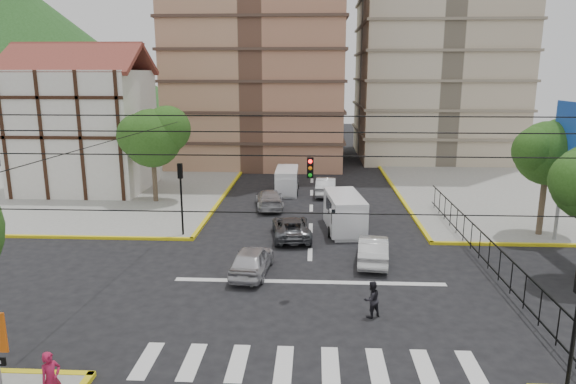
# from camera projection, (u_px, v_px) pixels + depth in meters

# --- Properties ---
(ground) EXTENTS (160.00, 160.00, 0.00)m
(ground) POSITION_uv_depth(u_px,v_px,m) (309.00, 292.00, 23.46)
(ground) COLOR black
(ground) RESTS_ON ground
(sidewalk_nw) EXTENTS (26.00, 26.00, 0.15)m
(sidewalk_nw) POSITION_uv_depth(u_px,v_px,m) (78.00, 189.00, 43.89)
(sidewalk_nw) COLOR gray
(sidewalk_nw) RESTS_ON ground
(sidewalk_ne) EXTENTS (26.00, 26.00, 0.15)m
(sidewalk_ne) POSITION_uv_depth(u_px,v_px,m) (556.00, 195.00, 41.90)
(sidewalk_ne) COLOR gray
(sidewalk_ne) RESTS_ON ground
(crosswalk_stripes) EXTENTS (12.00, 2.40, 0.01)m
(crosswalk_stripes) POSITION_uv_depth(u_px,v_px,m) (307.00, 365.00, 17.62)
(crosswalk_stripes) COLOR silver
(crosswalk_stripes) RESTS_ON ground
(stop_line) EXTENTS (13.00, 0.40, 0.01)m
(stop_line) POSITION_uv_depth(u_px,v_px,m) (309.00, 282.00, 24.63)
(stop_line) COLOR silver
(stop_line) RESTS_ON ground
(tudor_building) EXTENTS (10.80, 8.05, 12.23)m
(tudor_building) POSITION_uv_depth(u_px,v_px,m) (84.00, 129.00, 42.66)
(tudor_building) COLOR silver
(tudor_building) RESTS_ON ground
(distant_hill) EXTENTS (70.00, 70.00, 28.00)m
(distant_hill) POSITION_uv_depth(u_px,v_px,m) (5.00, 48.00, 91.10)
(distant_hill) COLOR #224C19
(distant_hill) RESTS_ON ground
(park_fence) EXTENTS (0.10, 22.50, 1.66)m
(park_fence) POSITION_uv_depth(u_px,v_px,m) (478.00, 261.00, 27.39)
(park_fence) COLOR black
(park_fence) RESTS_ON ground
(tree_park_c) EXTENTS (4.65, 3.80, 7.25)m
(tree_park_c) POSITION_uv_depth(u_px,v_px,m) (550.00, 150.00, 30.32)
(tree_park_c) COLOR #473828
(tree_park_c) RESTS_ON ground
(tree_tudor) EXTENTS (5.39, 4.40, 7.43)m
(tree_tudor) POSITION_uv_depth(u_px,v_px,m) (153.00, 135.00, 38.44)
(tree_tudor) COLOR #473828
(tree_tudor) RESTS_ON ground
(traffic_light_nw) EXTENTS (0.28, 0.22, 4.40)m
(traffic_light_nw) POSITION_uv_depth(u_px,v_px,m) (181.00, 187.00, 30.73)
(traffic_light_nw) COLOR black
(traffic_light_nw) RESTS_ON ground
(traffic_light_hanging) EXTENTS (18.00, 9.12, 0.92)m
(traffic_light_hanging) POSITION_uv_depth(u_px,v_px,m) (310.00, 174.00, 20.14)
(traffic_light_hanging) COLOR black
(traffic_light_hanging) RESTS_ON ground
(van_right_lane) EXTENTS (2.58, 5.28, 2.29)m
(van_right_lane) POSITION_uv_depth(u_px,v_px,m) (345.00, 214.00, 32.27)
(van_right_lane) COLOR silver
(van_right_lane) RESTS_ON ground
(van_left_lane) EXTENTS (1.93, 4.53, 2.04)m
(van_left_lane) POSITION_uv_depth(u_px,v_px,m) (287.00, 182.00, 42.55)
(van_left_lane) COLOR silver
(van_left_lane) RESTS_ON ground
(car_silver_front_left) EXTENTS (2.08, 4.35, 1.44)m
(car_silver_front_left) POSITION_uv_depth(u_px,v_px,m) (252.00, 260.00, 25.48)
(car_silver_front_left) COLOR silver
(car_silver_front_left) RESTS_ON ground
(car_white_front_right) EXTENTS (1.98, 4.49, 1.43)m
(car_white_front_right) POSITION_uv_depth(u_px,v_px,m) (373.00, 249.00, 27.06)
(car_white_front_right) COLOR silver
(car_white_front_right) RESTS_ON ground
(car_grey_mid_left) EXTENTS (2.70, 4.93, 1.31)m
(car_grey_mid_left) POSITION_uv_depth(u_px,v_px,m) (291.00, 227.00, 31.13)
(car_grey_mid_left) COLOR #56595E
(car_grey_mid_left) RESTS_ON ground
(car_silver_rear_left) EXTENTS (2.58, 4.94, 1.37)m
(car_silver_rear_left) POSITION_uv_depth(u_px,v_px,m) (269.00, 199.00, 37.99)
(car_silver_rear_left) COLOR #B3B4B8
(car_silver_rear_left) RESTS_ON ground
(car_darkgrey_mid_right) EXTENTS (1.88, 3.99, 1.32)m
(car_darkgrey_mid_right) POSITION_uv_depth(u_px,v_px,m) (348.00, 201.00, 37.40)
(car_darkgrey_mid_right) COLOR #27272A
(car_darkgrey_mid_right) RESTS_ON ground
(car_white_rear_right) EXTENTS (1.79, 4.58, 1.49)m
(car_white_rear_right) POSITION_uv_depth(u_px,v_px,m) (326.00, 186.00, 42.02)
(car_white_rear_right) COLOR silver
(car_white_rear_right) RESTS_ON ground
(pedestrian_sw_corner) EXTENTS (0.67, 0.75, 1.72)m
(pedestrian_sw_corner) POSITION_uv_depth(u_px,v_px,m) (51.00, 379.00, 15.08)
(pedestrian_sw_corner) COLOR #AC1A42
(pedestrian_sw_corner) RESTS_ON sidewalk_sw
(pedestrian_crosswalk) EXTENTS (0.95, 0.89, 1.55)m
(pedestrian_crosswalk) POSITION_uv_depth(u_px,v_px,m) (372.00, 299.00, 20.94)
(pedestrian_crosswalk) COLOR black
(pedestrian_crosswalk) RESTS_ON ground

